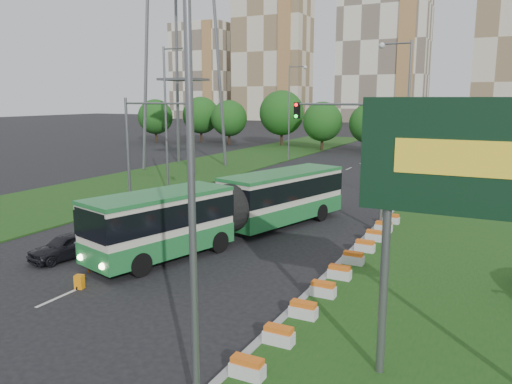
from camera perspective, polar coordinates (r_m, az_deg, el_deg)
The scene contains 19 objects.
ground at distance 24.60m, azimuth -6.32°, elevation -8.28°, with size 360.00×360.00×0.00m, color black.
grass_median at distance 28.62m, azimuth 26.13°, elevation -6.45°, with size 14.00×60.00×0.15m, color #194614.
median_kerb at distance 29.37m, azimuth 12.43°, elevation -5.13°, with size 0.30×60.00×0.18m, color #989898.
left_verge at distance 54.64m, azimuth -8.06°, elevation 2.26°, with size 12.00×110.00×0.10m, color #194614.
lane_markings at distance 43.25m, azimuth 4.70°, elevation 0.04°, with size 0.20×100.00×0.01m, color beige, non-canonical shape.
flower_planters at distance 23.47m, azimuth 10.33°, elevation -8.18°, with size 1.10×20.30×0.60m, color silver, non-canonical shape.
billboard at distance 13.63m, azimuth 24.34°, elevation 2.11°, with size 6.00×0.37×8.00m.
traffic_mast_median at distance 30.66m, azimuth 11.44°, elevation 5.58°, with size 5.76×0.32×8.00m.
traffic_mast_left at distance 36.77m, azimuth -12.59°, elevation 6.36°, with size 5.76×0.32×8.00m.
street_lamps at distance 33.48m, azimuth -1.57°, elevation 7.32°, with size 36.00×60.00×12.00m, color slate, non-canonical shape.
tree_line at distance 74.63m, azimuth 24.55°, elevation 7.08°, with size 120.00×8.00×9.00m, color #155015, non-canonical shape.
apartment_tower_west at distance 187.15m, azimuth 1.89°, elevation 15.61°, with size 26.00×15.00×48.00m, color beige.
apartment_tower_cwest at distance 174.58m, azimuth 14.43°, elevation 16.31°, with size 28.00×15.00×52.00m, color silver.
midrise_west at distance 201.07m, azimuth -6.14°, elevation 13.51°, with size 22.00×14.00×36.00m, color silver.
articulated_bus at distance 28.65m, azimuth -2.84°, elevation -1.73°, with size 2.80×17.97×2.96m.
car_left_near at distance 26.97m, azimuth -20.83°, elevation -5.79°, with size 1.52×3.78×1.29m, color black.
car_left_far at distance 39.87m, azimuth -6.84°, elevation 0.09°, with size 1.44×4.12×1.36m, color black.
pedestrian at distance 24.52m, azimuth -18.32°, elevation -6.83°, with size 0.60×0.39×1.63m, color gray.
shopping_trolley at distance 22.74m, azimuth -19.54°, elevation -9.66°, with size 0.35×0.37×0.60m.
Camera 1 is at (12.70, -19.50, 7.98)m, focal length 35.00 mm.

